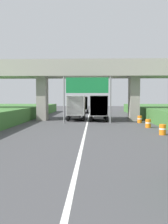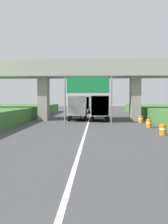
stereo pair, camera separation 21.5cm
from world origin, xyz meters
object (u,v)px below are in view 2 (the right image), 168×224
(overhead_highway_sign, at_px, (88,89))
(truck_silver, at_px, (84,104))
(construction_barrel_3, at_px, (163,130))
(construction_barrel_5, at_px, (141,119))
(truck_yellow, at_px, (100,107))
(truck_black, at_px, (78,106))
(construction_barrel_4, at_px, (149,123))

(overhead_highway_sign, bearing_deg, truck_silver, 93.75)
(construction_barrel_3, xyz_separation_m, construction_barrel_5, (-0.00, 10.58, 0.00))
(truck_yellow, relative_size, construction_barrel_3, 8.11)
(truck_yellow, bearing_deg, overhead_highway_sign, -108.74)
(construction_barrel_3, height_order, construction_barrel_5, same)
(overhead_highway_sign, bearing_deg, construction_barrel_3, -55.42)
(truck_black, relative_size, construction_barrel_5, 8.11)
(overhead_highway_sign, height_order, construction_barrel_5, overhead_highway_sign)
(construction_barrel_3, bearing_deg, truck_silver, 104.05)
(truck_black, relative_size, construction_barrel_3, 8.11)
(truck_yellow, xyz_separation_m, construction_barrel_5, (5.12, -3.36, -1.47))
(construction_barrel_4, xyz_separation_m, construction_barrel_5, (0.07, 5.29, 0.00))
(overhead_highway_sign, distance_m, truck_silver, 22.95)
(construction_barrel_5, bearing_deg, truck_silver, 110.39)
(construction_barrel_5, bearing_deg, truck_black, 152.53)
(construction_barrel_3, distance_m, construction_barrel_5, 10.58)
(truck_black, xyz_separation_m, truck_yellow, (3.07, -0.90, 0.00))
(truck_black, height_order, construction_barrel_4, truck_black)
(truck_yellow, distance_m, construction_barrel_3, 14.92)
(truck_silver, relative_size, construction_barrel_5, 8.11)
(truck_black, distance_m, construction_barrel_5, 9.35)
(truck_yellow, distance_m, construction_barrel_5, 6.30)
(truck_yellow, bearing_deg, construction_barrel_5, -33.24)
(truck_silver, distance_m, construction_barrel_3, 33.39)
(truck_black, bearing_deg, overhead_highway_sign, -73.18)
(overhead_highway_sign, height_order, truck_black, overhead_highway_sign)
(truck_yellow, xyz_separation_m, construction_barrel_4, (5.05, -8.65, -1.47))
(overhead_highway_sign, relative_size, construction_barrel_5, 6.53)
(truck_silver, bearing_deg, construction_barrel_5, -69.61)
(overhead_highway_sign, distance_m, construction_barrel_4, 8.69)
(truck_black, xyz_separation_m, construction_barrel_3, (8.19, -14.83, -1.47))
(overhead_highway_sign, bearing_deg, construction_barrel_5, 8.58)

